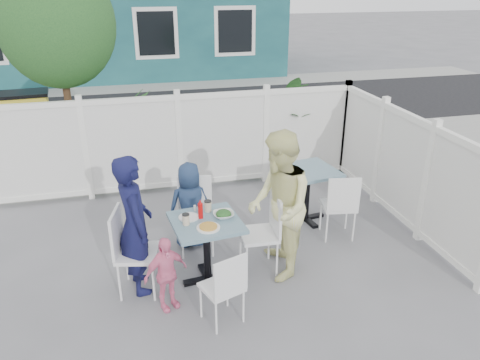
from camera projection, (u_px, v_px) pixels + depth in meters
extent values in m
plane|color=slate|center=(200.00, 269.00, 5.70)|extent=(80.00, 80.00, 0.00)
cube|color=gray|center=(167.00, 160.00, 9.08)|extent=(24.00, 2.60, 0.01)
cube|color=black|center=(153.00, 111.00, 12.37)|extent=(24.00, 5.00, 0.01)
cube|color=gray|center=(145.00, 87.00, 15.12)|extent=(24.00, 1.60, 0.01)
cube|color=black|center=(40.00, 37.00, 14.19)|extent=(1.20, 0.04, 1.40)
cube|color=black|center=(172.00, 33.00, 15.08)|extent=(1.20, 0.04, 1.40)
cube|color=white|center=(179.00, 143.00, 7.53)|extent=(5.80, 0.04, 1.40)
cube|color=white|center=(177.00, 97.00, 7.23)|extent=(5.86, 0.08, 0.08)
cube|color=white|center=(182.00, 186.00, 7.83)|extent=(5.86, 0.08, 0.12)
cube|color=white|center=(401.00, 167.00, 6.58)|extent=(0.04, 3.60, 1.40)
cube|color=white|center=(409.00, 116.00, 6.28)|extent=(0.08, 3.66, 0.08)
cube|color=white|center=(394.00, 215.00, 6.88)|extent=(0.08, 3.66, 0.12)
cylinder|color=#382316|center=(70.00, 112.00, 7.80)|extent=(0.12, 0.12, 2.40)
ellipsoid|color=#1B451E|center=(57.00, 24.00, 7.24)|extent=(1.80, 1.62, 1.98)
cube|color=yellow|center=(31.00, 133.00, 8.45)|extent=(0.78, 0.59, 1.37)
imported|color=#1B451E|center=(134.00, 136.00, 8.02)|extent=(0.88, 0.88, 1.54)
imported|color=#1B451E|center=(273.00, 126.00, 8.48)|extent=(1.45, 1.60, 1.56)
cube|color=#376471|center=(206.00, 223.00, 5.19)|extent=(0.83, 0.83, 0.04)
cylinder|color=black|center=(207.00, 252.00, 5.35)|extent=(0.09, 0.09, 0.73)
cube|color=black|center=(208.00, 278.00, 5.49)|extent=(0.59, 0.15, 0.04)
cube|color=black|center=(208.00, 278.00, 5.49)|extent=(0.15, 0.59, 0.04)
cube|color=#376471|center=(308.00, 171.00, 6.56)|extent=(0.86, 0.86, 0.04)
cylinder|color=black|center=(307.00, 196.00, 6.72)|extent=(0.09, 0.09, 0.73)
cube|color=black|center=(305.00, 218.00, 6.86)|extent=(0.60, 0.18, 0.04)
cube|color=black|center=(305.00, 218.00, 6.86)|extent=(0.18, 0.60, 0.04)
cube|color=white|center=(138.00, 253.00, 5.14)|extent=(0.52, 0.54, 0.04)
cube|color=white|center=(116.00, 232.00, 5.03)|extent=(0.13, 0.45, 0.49)
cylinder|color=white|center=(158.00, 262.00, 5.42)|extent=(0.03, 0.03, 0.49)
cylinder|color=white|center=(153.00, 282.00, 5.06)|extent=(0.03, 0.03, 0.49)
cylinder|color=white|center=(127.00, 262.00, 5.41)|extent=(0.03, 0.03, 0.49)
cylinder|color=white|center=(119.00, 282.00, 5.06)|extent=(0.03, 0.03, 0.49)
cube|color=white|center=(258.00, 235.00, 5.52)|extent=(0.45, 0.47, 0.04)
cube|color=white|center=(276.00, 213.00, 5.45)|extent=(0.06, 0.45, 0.48)
cylinder|color=white|center=(247.00, 262.00, 5.41)|extent=(0.03, 0.03, 0.48)
cylinder|color=white|center=(240.00, 245.00, 5.76)|extent=(0.03, 0.03, 0.48)
cylinder|color=white|center=(277.00, 259.00, 5.48)|extent=(0.03, 0.03, 0.48)
cylinder|color=white|center=(269.00, 242.00, 5.82)|extent=(0.03, 0.03, 0.48)
cube|color=white|center=(196.00, 218.00, 5.92)|extent=(0.48, 0.46, 0.04)
cube|color=white|center=(195.00, 193.00, 5.99)|extent=(0.44, 0.08, 0.47)
cylinder|color=white|center=(213.00, 240.00, 5.87)|extent=(0.03, 0.03, 0.47)
cylinder|color=white|center=(183.00, 243.00, 5.83)|extent=(0.03, 0.03, 0.47)
cylinder|color=white|center=(210.00, 227.00, 6.20)|extent=(0.03, 0.03, 0.47)
cylinder|color=white|center=(182.00, 229.00, 6.15)|extent=(0.03, 0.03, 0.47)
cube|color=white|center=(222.00, 287.00, 4.71)|extent=(0.48, 0.47, 0.04)
cube|color=white|center=(231.00, 277.00, 4.49)|extent=(0.37, 0.15, 0.41)
cylinder|color=white|center=(201.00, 301.00, 4.83)|extent=(0.02, 0.02, 0.41)
cylinder|color=white|center=(227.00, 290.00, 4.99)|extent=(0.02, 0.02, 0.41)
cylinder|color=white|center=(216.00, 318.00, 4.59)|extent=(0.02, 0.02, 0.41)
cylinder|color=white|center=(243.00, 306.00, 4.76)|extent=(0.02, 0.02, 0.41)
cube|color=white|center=(338.00, 206.00, 6.27)|extent=(0.49, 0.47, 0.04)
cube|color=white|center=(344.00, 195.00, 6.00)|extent=(0.42, 0.10, 0.46)
cylinder|color=white|center=(321.00, 215.00, 6.51)|extent=(0.02, 0.02, 0.46)
cylinder|color=white|center=(346.00, 214.00, 6.53)|extent=(0.02, 0.02, 0.46)
cylinder|color=white|center=(327.00, 227.00, 6.19)|extent=(0.02, 0.02, 0.46)
cylinder|color=white|center=(354.00, 226.00, 6.22)|extent=(0.02, 0.02, 0.46)
imported|color=#11133C|center=(135.00, 225.00, 5.07)|extent=(0.47, 0.64, 1.61)
imported|color=#E9E75A|center=(279.00, 206.00, 5.31)|extent=(0.78, 0.94, 1.76)
imported|color=navy|center=(190.00, 205.00, 6.02)|extent=(0.59, 0.40, 1.15)
imported|color=pink|center=(166.00, 274.00, 4.89)|extent=(0.54, 0.39, 0.85)
cylinder|color=white|center=(208.00, 228.00, 5.03)|extent=(0.26, 0.26, 0.02)
cylinder|color=white|center=(189.00, 217.00, 5.25)|extent=(0.23, 0.23, 0.02)
imported|color=white|center=(224.00, 215.00, 5.26)|extent=(0.23, 0.23, 0.06)
cylinder|color=beige|center=(186.00, 220.00, 5.09)|extent=(0.08, 0.08, 0.12)
cylinder|color=beige|center=(208.00, 206.00, 5.38)|extent=(0.08, 0.08, 0.12)
cylinder|color=#BA090A|center=(200.00, 211.00, 5.21)|extent=(0.06, 0.06, 0.18)
cylinder|color=white|center=(195.00, 208.00, 5.39)|extent=(0.03, 0.03, 0.07)
cylinder|color=black|center=(199.00, 208.00, 5.39)|extent=(0.03, 0.03, 0.07)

